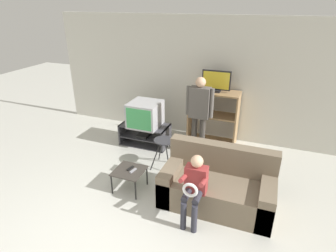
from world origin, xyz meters
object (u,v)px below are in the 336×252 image
television_main (145,114)px  snack_table (129,172)px  couch (217,186)px  remote_control_black (130,168)px  folding_stool (164,144)px  media_shelf (213,117)px  person_standing_adult (199,109)px  remote_control_white (133,171)px  tv_stand (145,135)px  person_seated_child (194,185)px  television_flat (216,82)px

television_main → snack_table: bearing=-74.6°
couch → remote_control_black: bearing=-174.8°
folding_stool → remote_control_black: 0.84m
media_shelf → person_standing_adult: size_ratio=0.73×
folding_stool → snack_table: 0.89m
remote_control_white → couch: size_ratio=0.09×
television_main → couch: television_main is taller
television_main → couch: (1.82, -1.34, -0.40)m
tv_stand → person_seated_child: (1.61, -1.84, 0.37)m
folding_stool → couch: bearing=-30.4°
snack_table → remote_control_black: size_ratio=3.27×
person_seated_child → media_shelf: bearing=96.9°
television_main → remote_control_black: 1.56m
folding_stool → snack_table: (-0.27, -0.83, -0.14)m
person_standing_adult → person_seated_child: (0.45, -1.84, -0.37)m
media_shelf → remote_control_black: (-0.87, -2.10, -0.22)m
person_seated_child → person_standing_adult: bearing=103.6°
television_flat → remote_control_black: bearing=-112.8°
tv_stand → person_standing_adult: size_ratio=0.64×
television_flat → couch: bearing=-75.3°
television_flat → person_standing_adult: person_standing_adult is taller
folding_stool → couch: (1.13, -0.66, -0.17)m
television_flat → tv_stand: bearing=-154.8°
media_shelf → person_standing_adult: person_standing_adult is taller
television_main → person_seated_child: (1.58, -1.82, -0.11)m
snack_table → folding_stool: bearing=71.9°
tv_stand → television_main: television_main is taller
television_main → snack_table: (0.42, -1.51, -0.38)m
television_flat → remote_control_white: bearing=-110.7°
media_shelf → person_standing_adult: 0.73m
snack_table → remote_control_white: 0.09m
tv_stand → person_standing_adult: bearing=0.2°
television_flat → folding_stool: (-0.61, -1.32, -0.89)m
television_main → remote_control_black: size_ratio=4.34×
media_shelf → folding_stool: media_shelf is taller
remote_control_white → person_seated_child: bearing=-4.2°
television_main → person_standing_adult: 1.16m
television_flat → couch: television_flat is taller
tv_stand → folding_stool: 1.03m
person_standing_adult → snack_table: bearing=-115.2°
tv_stand → media_shelf: media_shelf is taller
media_shelf → couch: 2.07m
television_main → person_standing_adult: person_standing_adult is taller
couch → folding_stool: bearing=149.6°
folding_stool → remote_control_white: folding_stool is taller
television_main → person_seated_child: 2.41m
folding_stool → person_seated_child: person_seated_child is taller
television_flat → person_standing_adult: (-0.16, -0.62, -0.39)m
television_flat → couch: size_ratio=0.35×
tv_stand → remote_control_black: (0.44, -1.48, 0.15)m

